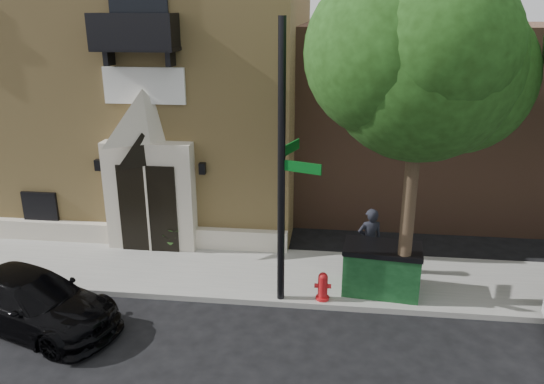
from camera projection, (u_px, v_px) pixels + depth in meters
The scene contains 10 objects.
ground at pixel (158, 300), 13.27m from camera, with size 120.00×120.00×0.00m, color black.
sidewalk at pixel (210, 271), 14.54m from camera, with size 42.00×3.00×0.15m, color gray.
church at pixel (140, 74), 19.55m from camera, with size 12.20×11.01×9.30m.
street_tree_left at pixel (424, 61), 11.01m from camera, with size 4.97×4.38×7.77m.
black_sedan at pixel (31, 301), 12.00m from camera, with size 1.78×4.39×1.27m, color black.
street_sign at pixel (283, 168), 11.99m from camera, with size 1.01×1.26×6.62m.
fire_hydrant at pixel (323, 286), 12.89m from camera, with size 0.41×0.33×0.72m.
dumpster at pixel (381, 269), 13.17m from camera, with size 2.00×1.27×1.24m.
planter at pixel (173, 238), 15.61m from camera, with size 0.63×0.55×0.70m, color #366528.
pedestrian_near at pixel (370, 241), 14.09m from camera, with size 0.66×0.44×1.82m, color black.
Camera 1 is at (4.22, -11.24, 6.89)m, focal length 35.00 mm.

